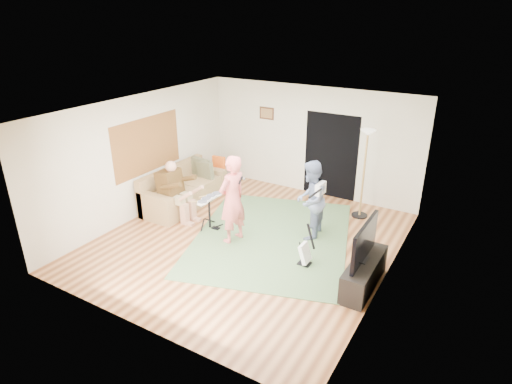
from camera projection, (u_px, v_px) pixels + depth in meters
floor at (248, 241)px, 8.71m from camera, size 6.00×6.00×0.00m
walls at (247, 179)px, 8.18m from camera, size 5.50×6.00×2.70m
ceiling at (247, 109)px, 7.65m from camera, size 6.00×6.00×0.00m
window_blinds at (147, 145)px, 9.55m from camera, size 0.00×2.05×2.05m
doorway at (331, 156)px, 10.41m from camera, size 2.10×0.00×2.10m
picture_frame at (267, 113)px, 10.92m from camera, size 0.42×0.03×0.32m
area_rug at (272, 237)px, 8.85m from camera, size 4.04×4.58×0.02m
sofa at (182, 193)px, 10.24m from camera, size 0.92×2.24×0.91m
drummer at (177, 197)px, 9.44m from camera, size 0.87×0.49×1.34m
drum_kit at (209, 214)px, 9.11m from camera, size 0.40×0.72×0.74m
singer at (232, 200)px, 8.38m from camera, size 0.55×0.73×1.81m
microphone at (241, 180)px, 8.11m from camera, size 0.06×0.06×0.24m
guitarist at (310, 200)px, 8.57m from camera, size 0.74×0.88×1.64m
guitar_held at (321, 189)px, 8.36m from camera, size 0.16×0.61×0.26m
guitar_spare at (305, 253)px, 7.80m from camera, size 0.31×0.28×0.86m
torchiere_lamp at (365, 158)px, 9.22m from camera, size 0.36×0.36×2.01m
dining_chair at (217, 179)px, 11.03m from camera, size 0.40×0.42×0.88m
tv_cabinet at (364, 273)px, 7.19m from camera, size 0.40×1.40×0.50m
television at (365, 242)px, 6.98m from camera, size 0.06×1.17×0.67m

